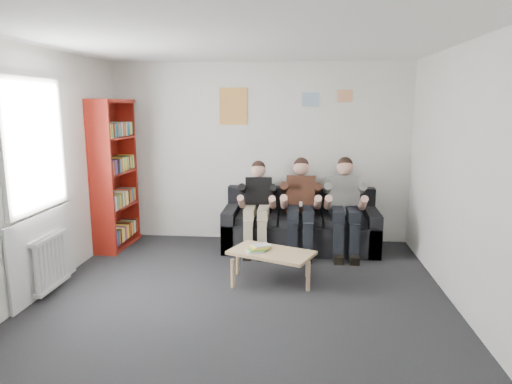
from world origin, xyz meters
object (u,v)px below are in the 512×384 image
(person_middle, at_px, (301,206))
(coffee_table, at_px, (271,255))
(person_left, at_px, (257,207))
(person_right, at_px, (345,207))
(bookshelf, at_px, (115,174))
(sofa, at_px, (300,227))

(person_middle, bearing_deg, coffee_table, -103.15)
(person_middle, bearing_deg, person_left, -177.34)
(person_middle, xyz_separation_m, person_right, (0.61, -0.00, 0.01))
(person_middle, height_order, person_right, person_right)
(person_middle, distance_m, person_right, 0.61)
(person_middle, relative_size, person_right, 0.99)
(coffee_table, xyz_separation_m, person_right, (0.95, 1.18, 0.33))
(bookshelf, distance_m, person_left, 2.12)
(bookshelf, distance_m, person_middle, 2.72)
(bookshelf, bearing_deg, person_left, 2.25)
(bookshelf, bearing_deg, coffee_table, -24.07)
(sofa, bearing_deg, bookshelf, -176.55)
(person_right, bearing_deg, sofa, 158.55)
(person_left, height_order, person_right, person_right)
(coffee_table, distance_m, person_right, 1.55)
(coffee_table, bearing_deg, person_left, 103.09)
(coffee_table, distance_m, person_left, 1.25)
(sofa, bearing_deg, person_right, -18.23)
(person_left, relative_size, person_middle, 0.96)
(person_left, relative_size, person_right, 0.95)
(coffee_table, bearing_deg, person_right, 50.94)
(coffee_table, height_order, person_left, person_left)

